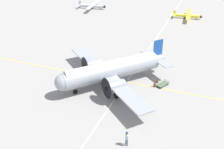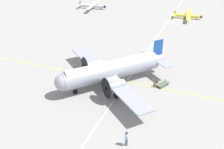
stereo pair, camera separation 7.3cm
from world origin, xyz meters
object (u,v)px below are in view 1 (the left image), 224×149
crew_foreground (127,137)px  suitcase_upright_spare (157,82)px  baggage_cart (163,84)px  light_aircraft_distant (92,6)px  light_aircraft_taxiing (188,16)px  suitcase_near_door (155,85)px  airliner_main (109,70)px

crew_foreground → suitcase_upright_spare: bearing=128.4°
baggage_cart → light_aircraft_distant: bearing=-115.4°
light_aircraft_distant → light_aircraft_taxiing: size_ratio=1.11×
suitcase_near_door → light_aircraft_distant: bearing=-53.7°
suitcase_upright_spare → baggage_cart: bearing=153.4°
crew_foreground → suitcase_near_door: size_ratio=2.79×
suitcase_upright_spare → crew_foreground: bearing=89.9°
baggage_cart → light_aircraft_taxiing: 37.20m
suitcase_near_door → light_aircraft_distant: (27.86, -37.87, 0.55)m
suitcase_near_door → light_aircraft_taxiing: bearing=-89.9°
crew_foreground → suitcase_upright_spare: size_ratio=3.46×
suitcase_near_door → light_aircraft_distant: 47.02m
airliner_main → suitcase_upright_spare: size_ratio=35.93×
suitcase_near_door → baggage_cart: suitcase_near_door is taller
suitcase_upright_spare → light_aircraft_distant: size_ratio=0.05×
light_aircraft_taxiing → light_aircraft_distant: bearing=174.9°
suitcase_upright_spare → light_aircraft_distant: bearing=-52.6°
baggage_cart → suitcase_near_door: bearing=-26.2°
baggage_cart → light_aircraft_distant: (28.95, -37.04, 0.59)m
suitcase_upright_spare → light_aircraft_distant: light_aircraft_distant is taller
airliner_main → suitcase_upright_spare: (-6.86, -3.22, -2.32)m
crew_foreground → baggage_cart: size_ratio=0.76×
airliner_main → baggage_cart: (-7.88, -2.71, -2.29)m
airliner_main → light_aircraft_taxiing: bearing=-148.2°
crew_foreground → suitcase_upright_spare: (-0.04, -15.25, -0.90)m
light_aircraft_taxiing → suitcase_near_door: bearing=-95.3°
suitcase_near_door → baggage_cart: (-1.09, -0.83, -0.03)m
suitcase_near_door → light_aircraft_taxiing: light_aircraft_taxiing is taller
baggage_cart → suitcase_upright_spare: bearing=-90.0°
suitcase_near_door → suitcase_upright_spare: size_ratio=1.24×
suitcase_near_door → crew_foreground: bearing=90.1°
light_aircraft_taxiing → crew_foreground: bearing=-95.3°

